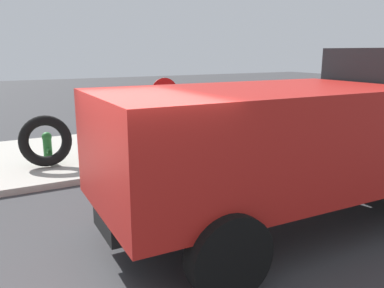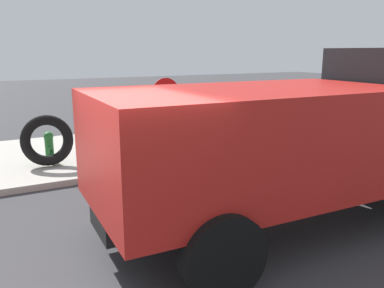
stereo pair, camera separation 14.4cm
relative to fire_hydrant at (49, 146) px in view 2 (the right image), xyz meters
name	(u,v)px [view 2 (the right image)]	position (x,y,z in m)	size (l,w,h in m)	color
ground_plane	(107,278)	(-0.16, -5.70, -0.58)	(80.00, 80.00, 0.00)	#38383A
sidewalk_curb	(40,158)	(-0.16, 0.80, -0.50)	(36.00, 5.00, 0.15)	#ADA89E
fire_hydrant	(49,146)	(0.00, 0.00, 0.00)	(0.25, 0.55, 0.80)	#2D8438
loose_tire	(47,140)	(-0.08, -0.30, 0.22)	(1.26, 1.26, 0.25)	black
stop_sign	(166,103)	(2.82, -1.02, 1.05)	(0.76, 0.08, 2.13)	gray
dump_truck_red	(314,132)	(3.49, -5.60, 1.03)	(7.06, 2.94, 3.00)	red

